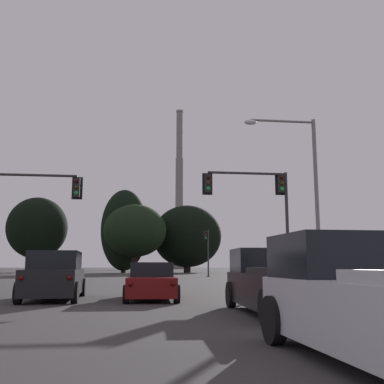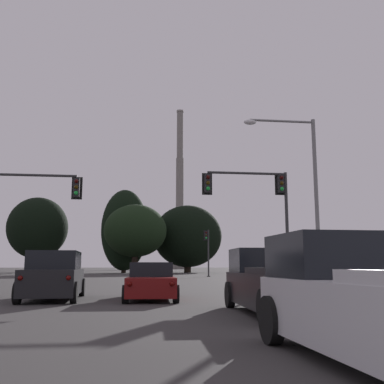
# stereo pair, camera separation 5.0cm
# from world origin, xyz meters

# --- Properties ---
(suv_left_lane_front) EXTENTS (2.30, 4.98, 1.86)m
(suv_left_lane_front) POSITION_xyz_m (-3.52, 17.93, 0.90)
(suv_left_lane_front) COLOR black
(suv_left_lane_front) RESTS_ON ground_plane
(sedan_center_lane_front) EXTENTS (2.14, 4.76, 1.43)m
(sedan_center_lane_front) POSITION_xyz_m (0.24, 17.69, 0.67)
(sedan_center_lane_front) COLOR maroon
(sedan_center_lane_front) RESTS_ON ground_plane
(pickup_truck_right_lane_second) EXTENTS (2.34, 5.56, 1.82)m
(pickup_truck_right_lane_second) POSITION_xyz_m (3.51, 11.94, 0.80)
(pickup_truck_right_lane_second) COLOR black
(pickup_truck_right_lane_second) RESTS_ON ground_plane
(traffic_light_overhead_left) EXTENTS (5.67, 0.50, 6.25)m
(traffic_light_overhead_left) POSITION_xyz_m (-7.07, 24.40, 4.79)
(traffic_light_overhead_left) COLOR #2D2D30
(traffic_light_overhead_left) RESTS_ON ground_plane
(traffic_light_overhead_right) EXTENTS (5.04, 0.50, 6.61)m
(traffic_light_overhead_right) POSITION_xyz_m (6.53, 24.19, 5.03)
(traffic_light_overhead_right) COLOR #2D2D30
(traffic_light_overhead_right) RESTS_ON ground_plane
(traffic_light_far_right) EXTENTS (0.78, 0.50, 5.55)m
(traffic_light_far_right) POSITION_xyz_m (8.01, 52.91, 3.65)
(traffic_light_far_right) COLOR #2D2D30
(traffic_light_far_right) RESTS_ON ground_plane
(street_lamp) EXTENTS (3.79, 0.36, 8.83)m
(street_lamp) POSITION_xyz_m (8.05, 21.21, 5.45)
(street_lamp) COLOR slate
(street_lamp) RESTS_ON ground_plane
(smokestack) EXTENTS (5.34, 5.34, 60.84)m
(smokestack) POSITION_xyz_m (15.35, 166.01, 23.80)
(smokestack) COLOR slate
(smokestack) RESTS_ON ground_plane
(treeline_left_mid) EXTENTS (12.94, 11.64, 12.63)m
(treeline_left_mid) POSITION_xyz_m (9.15, 84.14, 6.80)
(treeline_left_mid) COLOR black
(treeline_left_mid) RESTS_ON ground_plane
(treeline_right_mid) EXTENTS (10.82, 9.73, 13.64)m
(treeline_right_mid) POSITION_xyz_m (-18.34, 84.02, 8.06)
(treeline_right_mid) COLOR black
(treeline_right_mid) RESTS_ON ground_plane
(treeline_center_right) EXTENTS (10.75, 9.68, 11.73)m
(treeline_center_right) POSITION_xyz_m (-0.65, 77.39, 7.21)
(treeline_center_right) COLOR black
(treeline_center_right) RESTS_ON ground_plane
(treeline_far_right) EXTENTS (8.39, 7.55, 15.04)m
(treeline_far_right) POSITION_xyz_m (-2.61, 81.90, 7.70)
(treeline_far_right) COLOR black
(treeline_far_right) RESTS_ON ground_plane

